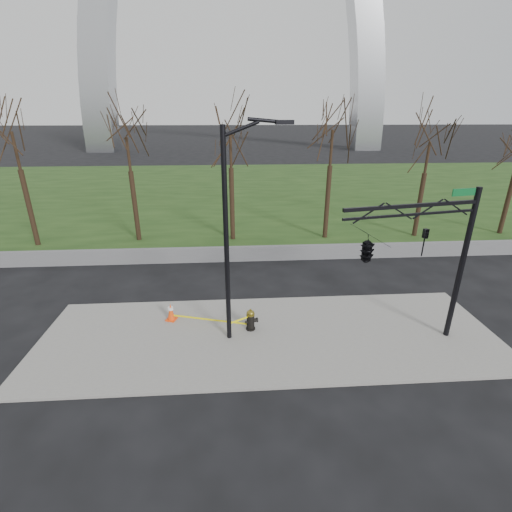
{
  "coord_description": "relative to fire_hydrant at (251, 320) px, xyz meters",
  "views": [
    {
      "loc": [
        -1.34,
        -12.17,
        8.36
      ],
      "look_at": [
        -0.4,
        2.0,
        2.68
      ],
      "focal_mm": 25.38,
      "sensor_mm": 36.0,
      "label": 1
    }
  ],
  "objects": [
    {
      "name": "traffic_cone",
      "position": [
        -3.35,
        0.94,
        -0.04
      ],
      "size": [
        0.51,
        0.51,
        0.78
      ],
      "rotation": [
        0.0,
        0.0,
        -0.33
      ],
      "color": "#FF440D",
      "rests_on": "sidewalk"
    },
    {
      "name": "ground",
      "position": [
        0.71,
        -0.43,
        -0.53
      ],
      "size": [
        500.0,
        500.0,
        0.0
      ],
      "primitive_type": "plane",
      "color": "black",
      "rests_on": "ground"
    },
    {
      "name": "street_light",
      "position": [
        -0.65,
        -0.48,
        4.17
      ],
      "size": [
        2.39,
        0.45,
        8.21
      ],
      "rotation": [
        0.0,
        0.0,
        0.11
      ],
      "color": "black",
      "rests_on": "ground"
    },
    {
      "name": "caution_tape",
      "position": [
        -1.4,
        0.31,
        -0.12
      ],
      "size": [
        3.34,
        1.46,
        0.47
      ],
      "color": "yellow",
      "rests_on": "ground"
    },
    {
      "name": "fire_hydrant",
      "position": [
        0.0,
        0.0,
        0.0
      ],
      "size": [
        0.58,
        0.38,
        0.93
      ],
      "rotation": [
        0.0,
        0.0,
        0.21
      ],
      "color": "black",
      "rests_on": "sidewalk"
    },
    {
      "name": "sidewalk",
      "position": [
        0.71,
        -0.43,
        -0.48
      ],
      "size": [
        18.0,
        6.0,
        0.1
      ],
      "primitive_type": "cube",
      "color": "gray",
      "rests_on": "ground"
    },
    {
      "name": "traffic_signal_mast",
      "position": [
        4.56,
        -1.49,
        3.62
      ],
      "size": [
        5.03,
        2.54,
        6.0
      ],
      "rotation": [
        0.0,
        0.0,
        0.18
      ],
      "color": "black",
      "rests_on": "ground"
    },
    {
      "name": "guardrail",
      "position": [
        0.71,
        7.57,
        -0.08
      ],
      "size": [
        60.0,
        0.3,
        0.9
      ],
      "primitive_type": "cube",
      "color": "#59595B",
      "rests_on": "ground"
    },
    {
      "name": "tree_row",
      "position": [
        -0.66,
        11.57,
        3.47
      ],
      "size": [
        43.26,
        4.0,
        7.99
      ],
      "color": "black",
      "rests_on": "ground"
    },
    {
      "name": "grass_strip",
      "position": [
        0.71,
        29.57,
        -0.5
      ],
      "size": [
        120.0,
        40.0,
        0.06
      ],
      "primitive_type": "cube",
      "color": "#1D3814",
      "rests_on": "ground"
    }
  ]
}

